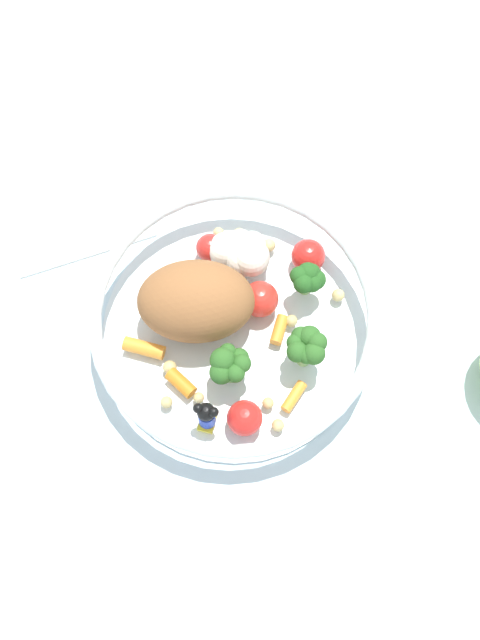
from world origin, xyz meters
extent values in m
plane|color=silver|center=(0.00, 0.00, 0.00)|extent=(2.40, 2.40, 0.00)
cylinder|color=white|center=(-0.01, 0.00, 0.00)|extent=(0.22, 0.22, 0.01)
torus|color=white|center=(-0.01, 0.00, 0.04)|extent=(0.24, 0.24, 0.01)
ellipsoid|color=#935B33|center=(0.01, 0.02, 0.04)|extent=(0.10, 0.11, 0.07)
cylinder|color=#8EB766|center=(-0.06, -0.04, 0.02)|extent=(0.01, 0.01, 0.02)
sphere|color=#2D6023|center=(-0.05, -0.04, 0.04)|extent=(0.02, 0.02, 0.02)
sphere|color=#2D6023|center=(-0.05, -0.04, 0.04)|extent=(0.01, 0.01, 0.01)
sphere|color=#2D6023|center=(-0.06, -0.03, 0.04)|extent=(0.02, 0.02, 0.02)
sphere|color=#2D6023|center=(-0.07, -0.04, 0.04)|extent=(0.01, 0.01, 0.01)
sphere|color=#2D6023|center=(-0.07, -0.04, 0.04)|extent=(0.02, 0.02, 0.02)
sphere|color=#2D6023|center=(-0.06, -0.05, 0.05)|extent=(0.02, 0.02, 0.02)
sphere|color=#2D6023|center=(-0.05, -0.05, 0.04)|extent=(0.02, 0.02, 0.02)
cylinder|color=#7FAD5B|center=(0.00, -0.07, 0.02)|extent=(0.01, 0.01, 0.02)
sphere|color=#23561E|center=(0.00, -0.07, 0.04)|extent=(0.02, 0.02, 0.02)
sphere|color=#23561E|center=(0.00, -0.06, 0.04)|extent=(0.02, 0.02, 0.02)
sphere|color=#23561E|center=(-0.01, -0.06, 0.04)|extent=(0.02, 0.02, 0.02)
sphere|color=#23561E|center=(-0.01, -0.07, 0.04)|extent=(0.02, 0.02, 0.02)
sphere|color=#23561E|center=(-0.01, -0.07, 0.04)|extent=(0.02, 0.02, 0.02)
sphere|color=#23561E|center=(0.00, -0.07, 0.04)|extent=(0.01, 0.01, 0.01)
cylinder|color=#7FAD5B|center=(-0.05, 0.02, 0.02)|extent=(0.01, 0.01, 0.02)
sphere|color=#2D6023|center=(-0.04, 0.02, 0.04)|extent=(0.01, 0.01, 0.01)
sphere|color=#2D6023|center=(-0.04, 0.02, 0.04)|extent=(0.02, 0.02, 0.02)
sphere|color=#2D6023|center=(-0.05, 0.03, 0.04)|extent=(0.02, 0.02, 0.02)
sphere|color=#2D6023|center=(-0.06, 0.02, 0.04)|extent=(0.02, 0.02, 0.02)
sphere|color=#2D6023|center=(-0.05, 0.01, 0.04)|extent=(0.02, 0.02, 0.02)
sphere|color=#2D6023|center=(-0.04, 0.01, 0.04)|extent=(0.02, 0.02, 0.02)
sphere|color=white|center=(0.05, -0.03, 0.03)|extent=(0.02, 0.02, 0.02)
sphere|color=white|center=(0.05, -0.02, 0.02)|extent=(0.03, 0.03, 0.03)
sphere|color=white|center=(0.04, -0.03, 0.02)|extent=(0.03, 0.03, 0.03)
sphere|color=white|center=(0.04, -0.03, 0.02)|extent=(0.03, 0.03, 0.03)
sphere|color=white|center=(0.04, -0.03, 0.03)|extent=(0.03, 0.03, 0.03)
sphere|color=white|center=(0.04, -0.04, 0.02)|extent=(0.02, 0.02, 0.02)
sphere|color=white|center=(0.05, -0.04, 0.03)|extent=(0.02, 0.02, 0.02)
cube|color=yellow|center=(-0.08, 0.05, 0.01)|extent=(0.02, 0.02, 0.00)
cylinder|color=#1933B2|center=(-0.08, 0.05, 0.02)|extent=(0.02, 0.02, 0.02)
sphere|color=black|center=(-0.08, 0.05, 0.04)|extent=(0.01, 0.01, 0.01)
sphere|color=black|center=(-0.07, 0.06, 0.04)|extent=(0.01, 0.01, 0.01)
sphere|color=black|center=(-0.08, 0.05, 0.04)|extent=(0.01, 0.01, 0.01)
cylinder|color=orange|center=(-0.09, -0.02, 0.01)|extent=(0.02, 0.03, 0.01)
cylinder|color=orange|center=(-0.04, 0.06, 0.01)|extent=(0.03, 0.02, 0.01)
cylinder|color=orange|center=(-0.03, -0.03, 0.01)|extent=(0.03, 0.02, 0.01)
cylinder|color=orange|center=(0.00, 0.08, 0.01)|extent=(0.03, 0.03, 0.01)
sphere|color=red|center=(0.06, -0.01, 0.02)|extent=(0.02, 0.02, 0.02)
sphere|color=red|center=(-0.09, 0.02, 0.02)|extent=(0.03, 0.03, 0.03)
sphere|color=red|center=(0.02, -0.08, 0.02)|extent=(0.03, 0.03, 0.03)
sphere|color=red|center=(0.00, -0.03, 0.02)|extent=(0.03, 0.03, 0.03)
sphere|color=tan|center=(-0.02, 0.06, 0.01)|extent=(0.01, 0.01, 0.01)
sphere|color=tan|center=(-0.10, 0.00, 0.01)|extent=(0.01, 0.01, 0.01)
sphere|color=#D1B775|center=(-0.02, -0.09, 0.01)|extent=(0.01, 0.01, 0.01)
sphere|color=tan|center=(-0.05, 0.08, 0.01)|extent=(0.01, 0.01, 0.01)
sphere|color=tan|center=(-0.02, -0.05, 0.01)|extent=(0.01, 0.01, 0.01)
sphere|color=tan|center=(-0.06, 0.05, 0.01)|extent=(0.01, 0.01, 0.01)
sphere|color=#D1B775|center=(0.05, -0.06, 0.01)|extent=(0.01, 0.01, 0.01)
sphere|color=#D1B775|center=(0.07, -0.04, 0.01)|extent=(0.01, 0.01, 0.01)
sphere|color=#D1B775|center=(0.05, 0.05, 0.01)|extent=(0.01, 0.01, 0.01)
sphere|color=tan|center=(-0.08, 0.00, 0.01)|extent=(0.01, 0.01, 0.01)
sphere|color=#D1B775|center=(0.08, -0.02, 0.01)|extent=(0.01, 0.01, 0.01)
cube|color=white|center=(0.18, 0.09, 0.00)|extent=(0.15, 0.13, 0.01)
camera|label=1|loc=(-0.25, 0.09, 0.66)|focal=46.63mm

